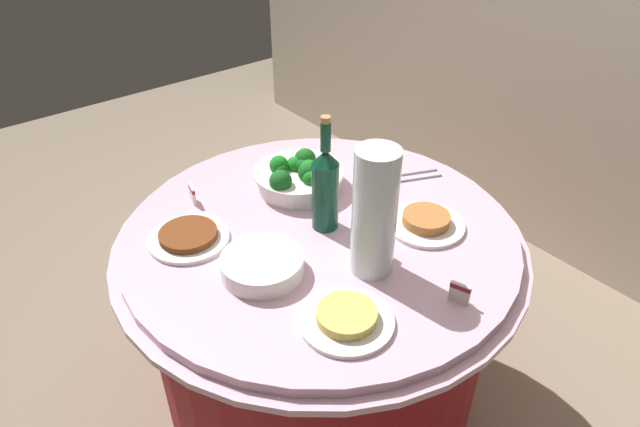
% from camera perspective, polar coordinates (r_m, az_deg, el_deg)
% --- Properties ---
extents(ground_plane, '(6.00, 6.00, 0.00)m').
position_cam_1_polar(ground_plane, '(2.10, 0.00, -17.99)').
color(ground_plane, gray).
extents(buffet_table, '(1.16, 1.16, 0.74)m').
position_cam_1_polar(buffet_table, '(1.82, 0.00, -10.81)').
color(buffet_table, maroon).
rests_on(buffet_table, ground_plane).
extents(broccoli_bowl, '(0.28, 0.28, 0.12)m').
position_cam_1_polar(broccoli_bowl, '(1.73, -2.15, 3.83)').
color(broccoli_bowl, white).
rests_on(broccoli_bowl, buffet_table).
extents(plate_stack, '(0.21, 0.21, 0.05)m').
position_cam_1_polar(plate_stack, '(1.42, -5.90, -5.24)').
color(plate_stack, white).
rests_on(plate_stack, buffet_table).
extents(wine_bottle, '(0.07, 0.07, 0.34)m').
position_cam_1_polar(wine_bottle, '(1.51, 0.66, 2.63)').
color(wine_bottle, '#0D3C27').
rests_on(wine_bottle, buffet_table).
extents(decorative_fruit_vase, '(0.11, 0.11, 0.34)m').
position_cam_1_polar(decorative_fruit_vase, '(1.35, 5.51, -0.54)').
color(decorative_fruit_vase, silver).
rests_on(decorative_fruit_vase, buffet_table).
extents(serving_tongs, '(0.10, 0.16, 0.01)m').
position_cam_1_polar(serving_tongs, '(1.83, 9.54, 3.80)').
color(serving_tongs, silver).
rests_on(serving_tongs, buffet_table).
extents(food_plate_stir_fry, '(0.22, 0.22, 0.03)m').
position_cam_1_polar(food_plate_stir_fry, '(1.56, -13.21, -2.32)').
color(food_plate_stir_fry, white).
rests_on(food_plate_stir_fry, buffet_table).
extents(food_plate_noodles, '(0.22, 0.22, 0.04)m').
position_cam_1_polar(food_plate_noodles, '(1.29, 2.71, -10.59)').
color(food_plate_noodles, white).
rests_on(food_plate_noodles, buffet_table).
extents(food_plate_peanuts, '(0.22, 0.22, 0.04)m').
position_cam_1_polar(food_plate_peanuts, '(1.60, 10.70, -0.85)').
color(food_plate_peanuts, white).
rests_on(food_plate_peanuts, buffet_table).
extents(label_placard_front, '(0.05, 0.02, 0.05)m').
position_cam_1_polar(label_placard_front, '(1.71, -12.87, 2.03)').
color(label_placard_front, white).
rests_on(label_placard_front, buffet_table).
extents(label_placard_mid, '(0.05, 0.02, 0.05)m').
position_cam_1_polar(label_placard_mid, '(1.37, 14.03, -7.76)').
color(label_placard_mid, white).
rests_on(label_placard_mid, buffet_table).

